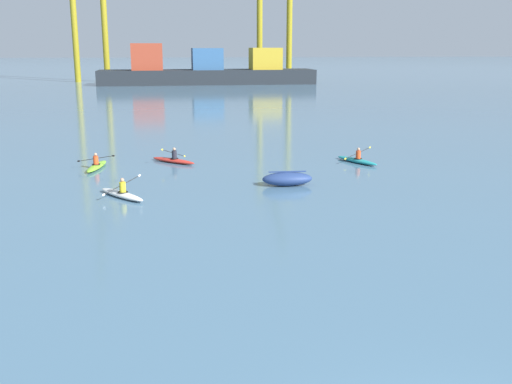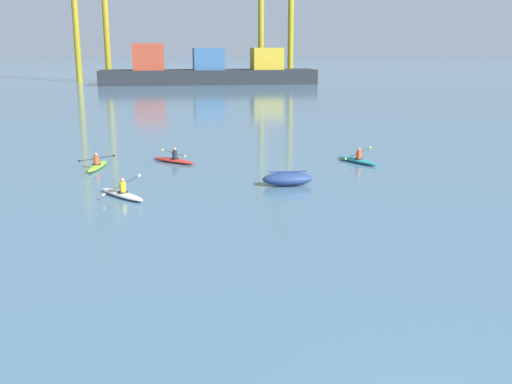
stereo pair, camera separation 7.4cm
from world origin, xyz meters
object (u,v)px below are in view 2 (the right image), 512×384
kayak_teal (358,160)px  capsized_dinghy (288,179)px  kayak_white (122,194)px  kayak_lime (97,166)px  kayak_red (174,160)px  container_barge (208,71)px

kayak_teal → capsized_dinghy: bearing=-135.8°
kayak_teal → kayak_white: bearing=-154.5°
kayak_lime → kayak_teal: 15.78m
kayak_red → kayak_teal: bearing=-9.1°
capsized_dinghy → kayak_lime: bearing=149.1°
kayak_lime → kayak_white: bearing=-75.5°
kayak_lime → kayak_teal: (15.77, -0.68, -0.00)m
kayak_white → kayak_red: (2.64, 8.41, -0.00)m
kayak_white → kayak_lime: size_ratio=0.90×
container_barge → kayak_teal: (3.06, -80.82, -2.31)m
capsized_dinghy → kayak_red: (-5.67, 7.23, -0.18)m
kayak_teal → kayak_lime: bearing=177.5°
kayak_white → kayak_teal: (13.88, 6.61, -0.00)m
kayak_white → capsized_dinghy: bearing=8.1°
container_barge → capsized_dinghy: bearing=-91.7°
capsized_dinghy → kayak_lime: (-10.20, 6.11, -0.18)m
kayak_lime → kayak_teal: bearing=-2.5°
kayak_lime → kayak_red: bearing=13.9°
capsized_dinghy → kayak_white: 8.40m
kayak_red → capsized_dinghy: bearing=-51.9°
capsized_dinghy → kayak_white: size_ratio=0.86×
kayak_red → kayak_lime: 4.66m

